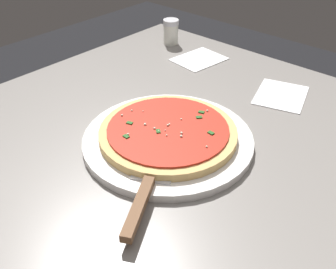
% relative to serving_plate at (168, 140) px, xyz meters
% --- Properties ---
extents(restaurant_table, '(1.06, 0.94, 0.74)m').
position_rel_serving_plate_xyz_m(restaurant_table, '(-0.03, 0.01, -0.13)').
color(restaurant_table, black).
rests_on(restaurant_table, ground_plane).
extents(serving_plate, '(0.33, 0.33, 0.02)m').
position_rel_serving_plate_xyz_m(serving_plate, '(0.00, 0.00, 0.00)').
color(serving_plate, white).
rests_on(serving_plate, restaurant_table).
extents(pizza, '(0.27, 0.27, 0.02)m').
position_rel_serving_plate_xyz_m(pizza, '(0.00, 0.00, 0.02)').
color(pizza, '#DBB26B').
rests_on(pizza, serving_plate).
extents(pizza_server, '(0.21, 0.14, 0.01)m').
position_rel_serving_plate_xyz_m(pizza_server, '(-0.14, -0.08, 0.01)').
color(pizza_server, silver).
rests_on(pizza_server, serving_plate).
extents(napkin_folded_right, '(0.16, 0.15, 0.00)m').
position_rel_serving_plate_xyz_m(napkin_folded_right, '(0.32, -0.07, -0.01)').
color(napkin_folded_right, white).
rests_on(napkin_folded_right, restaurant_table).
extents(napkin_loose_left, '(0.15, 0.12, 0.00)m').
position_rel_serving_plate_xyz_m(napkin_loose_left, '(0.35, 0.20, -0.01)').
color(napkin_loose_left, white).
rests_on(napkin_loose_left, restaurant_table).
extents(parmesan_shaker, '(0.05, 0.05, 0.07)m').
position_rel_serving_plate_xyz_m(parmesan_shaker, '(0.39, 0.33, 0.03)').
color(parmesan_shaker, silver).
rests_on(parmesan_shaker, restaurant_table).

